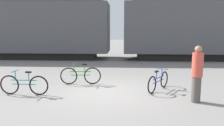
{
  "coord_description": "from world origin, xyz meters",
  "views": [
    {
      "loc": [
        0.66,
        -7.88,
        2.34
      ],
      "look_at": [
        0.2,
        -0.02,
        1.1
      ],
      "focal_mm": 35.0,
      "sensor_mm": 36.0,
      "label": 1
    }
  ],
  "objects_px": {
    "freight_train": "(116,20)",
    "bicycle_teal": "(24,85)",
    "bicycle_blue": "(158,81)",
    "person_in_red": "(197,74)",
    "bicycle_green": "(81,75)"
  },
  "relations": [
    {
      "from": "freight_train",
      "to": "bicycle_teal",
      "type": "bearing_deg",
      "value": -106.66
    },
    {
      "from": "bicycle_blue",
      "to": "person_in_red",
      "type": "distance_m",
      "value": 1.73
    },
    {
      "from": "freight_train",
      "to": "bicycle_blue",
      "type": "bearing_deg",
      "value": -77.55
    },
    {
      "from": "bicycle_green",
      "to": "person_in_red",
      "type": "height_order",
      "value": "person_in_red"
    },
    {
      "from": "bicycle_green",
      "to": "person_in_red",
      "type": "bearing_deg",
      "value": -26.28
    },
    {
      "from": "freight_train",
      "to": "bicycle_teal",
      "type": "distance_m",
      "value": 10.5
    },
    {
      "from": "bicycle_blue",
      "to": "bicycle_teal",
      "type": "relative_size",
      "value": 0.83
    },
    {
      "from": "bicycle_teal",
      "to": "bicycle_green",
      "type": "xyz_separation_m",
      "value": [
        1.71,
        1.61,
        0.01
      ]
    },
    {
      "from": "bicycle_blue",
      "to": "bicycle_green",
      "type": "height_order",
      "value": "bicycle_green"
    },
    {
      "from": "freight_train",
      "to": "bicycle_blue",
      "type": "xyz_separation_m",
      "value": [
        1.96,
        -8.87,
        -2.68
      ]
    },
    {
      "from": "freight_train",
      "to": "person_in_red",
      "type": "bearing_deg",
      "value": -73.8
    },
    {
      "from": "bicycle_teal",
      "to": "person_in_red",
      "type": "height_order",
      "value": "person_in_red"
    },
    {
      "from": "freight_train",
      "to": "bicycle_green",
      "type": "xyz_separation_m",
      "value": [
        -1.2,
        -8.12,
        -2.65
      ]
    },
    {
      "from": "freight_train",
      "to": "bicycle_blue",
      "type": "relative_size",
      "value": 19.14
    },
    {
      "from": "bicycle_blue",
      "to": "bicycle_green",
      "type": "relative_size",
      "value": 0.86
    }
  ]
}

